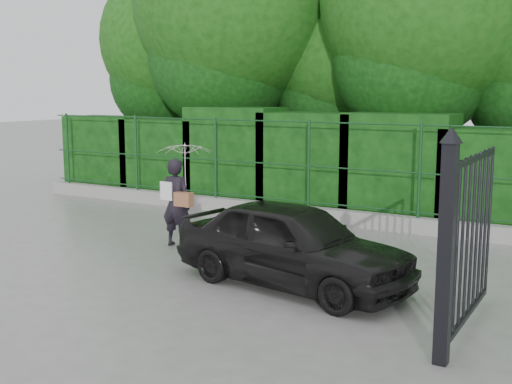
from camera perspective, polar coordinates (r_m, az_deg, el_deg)
The scene contains 8 objects.
ground at distance 9.89m, azimuth -8.97°, elevation -6.87°, with size 80.00×80.00×0.00m, color gray.
kerb at distance 13.54m, azimuth 3.12°, elevation -1.79°, with size 14.00×0.25×0.30m, color #9E9E99.
fence at distance 13.28m, azimuth 4.01°, elevation 2.58°, with size 14.13×0.06×1.80m.
hedge at distance 14.31m, azimuth 4.77°, elevation 2.41°, with size 14.20×1.20×2.30m.
trees at distance 15.97m, azimuth 12.59°, elevation 15.77°, with size 17.10×6.15×8.08m.
gate at distance 6.94m, azimuth 17.48°, elevation -3.92°, with size 0.22×2.33×2.36m.
woman at distance 11.07m, azimuth -6.60°, elevation 1.25°, with size 0.93×0.95×1.82m.
car at distance 8.89m, azimuth 3.25°, elevation -4.62°, with size 1.41×3.50×1.19m, color black.
Camera 1 is at (6.05, -7.34, 2.70)m, focal length 45.00 mm.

